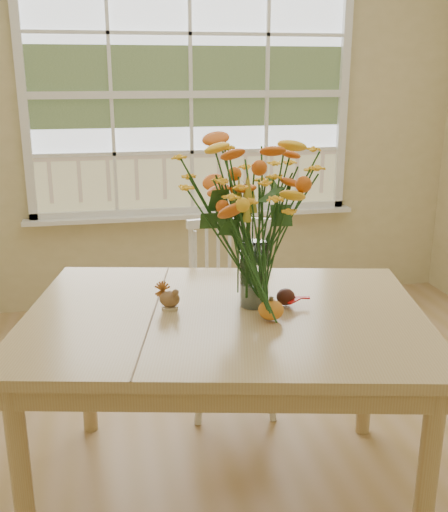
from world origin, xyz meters
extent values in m
cube|color=tan|center=(0.00, 0.00, -0.01)|extent=(4.00, 4.50, 0.01)
cube|color=tan|center=(0.00, 2.25, 1.35)|extent=(4.00, 0.02, 2.70)
cube|color=silver|center=(0.00, 2.23, 1.55)|extent=(2.20, 0.00, 1.60)
cube|color=white|center=(0.00, 2.18, 0.69)|extent=(2.42, 0.12, 0.03)
cube|color=tan|center=(-0.20, 0.01, 0.80)|extent=(1.72, 1.38, 0.04)
cube|color=tan|center=(-0.20, 0.01, 0.73)|extent=(1.58, 1.24, 0.10)
cylinder|color=tan|center=(-0.95, -0.29, 0.39)|extent=(0.07, 0.07, 0.78)
cylinder|color=tan|center=(-0.76, 0.59, 0.39)|extent=(0.07, 0.07, 0.78)
cylinder|color=tan|center=(0.37, -0.57, 0.39)|extent=(0.07, 0.07, 0.78)
cylinder|color=tan|center=(0.56, 0.31, 0.39)|extent=(0.07, 0.07, 0.78)
cube|color=white|center=(-0.02, 0.69, 0.45)|extent=(0.49, 0.47, 0.05)
cube|color=white|center=(0.00, 0.86, 0.70)|extent=(0.44, 0.09, 0.50)
cylinder|color=white|center=(-0.21, 0.55, 0.22)|extent=(0.04, 0.04, 0.43)
cylinder|color=white|center=(-0.17, 0.87, 0.22)|extent=(0.04, 0.04, 0.43)
cylinder|color=white|center=(0.13, 0.51, 0.22)|extent=(0.04, 0.04, 0.43)
cylinder|color=white|center=(0.17, 0.83, 0.22)|extent=(0.04, 0.04, 0.43)
cylinder|color=white|center=(-0.07, 0.06, 0.94)|extent=(0.11, 0.11, 0.26)
ellipsoid|color=orange|center=(-0.04, -0.10, 0.85)|extent=(0.10, 0.10, 0.07)
cylinder|color=#CCB78C|center=(-0.40, 0.09, 0.82)|extent=(0.06, 0.06, 0.01)
ellipsoid|color=brown|center=(-0.40, 0.09, 0.86)|extent=(0.09, 0.08, 0.07)
ellipsoid|color=#38160F|center=(0.05, 0.03, 0.85)|extent=(0.07, 0.07, 0.07)
camera|label=1|loc=(-0.61, -2.08, 1.70)|focal=42.00mm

